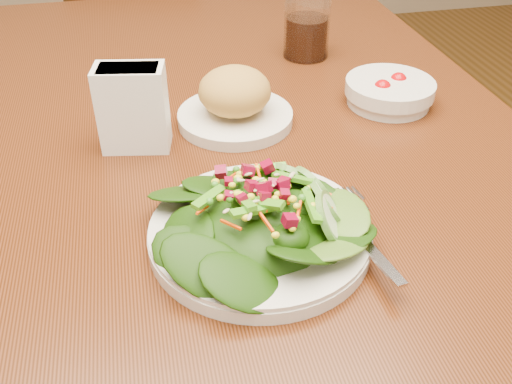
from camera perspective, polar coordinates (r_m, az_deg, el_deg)
The scene contains 7 objects.
dining_table at distance 0.88m, azimuth -2.35°, elevation -0.38°, with size 0.90×1.40×0.75m.
chair_far at distance 1.85m, azimuth -10.58°, elevation 12.19°, with size 0.47×0.47×0.83m.
salad_plate at distance 0.63m, azimuth 1.19°, elevation -2.93°, with size 0.25×0.25×0.07m.
bread_plate at distance 0.85m, azimuth -2.12°, elevation 9.05°, with size 0.17×0.17×0.09m.
tomato_bowl at distance 0.94m, azimuth 13.18°, elevation 9.73°, with size 0.14×0.14×0.05m.
drinking_glass at distance 1.08m, azimuth 5.12°, elevation 16.48°, with size 0.08×0.08×0.15m.
napkin_holder at distance 0.80m, azimuth -12.22°, elevation 8.39°, with size 0.10×0.07×0.12m.
Camera 1 is at (-0.12, -0.70, 1.17)m, focal length 40.00 mm.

